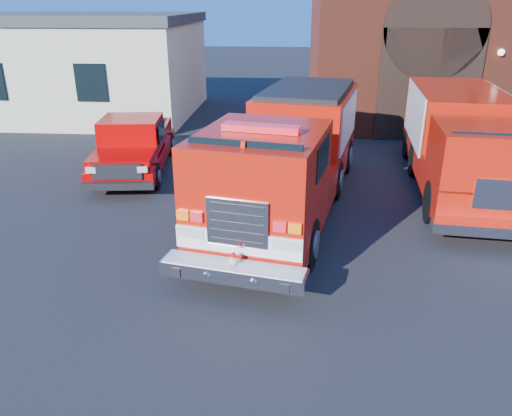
# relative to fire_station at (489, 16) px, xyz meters

# --- Properties ---
(ground) EXTENTS (100.00, 100.00, 0.00)m
(ground) POSITION_rel_fire_station_xyz_m (-8.99, -13.98, -4.25)
(ground) COLOR black
(ground) RESTS_ON ground
(parking_stripe_mid) EXTENTS (0.12, 3.00, 0.01)m
(parking_stripe_mid) POSITION_rel_fire_station_xyz_m (-2.49, -9.98, -4.25)
(parking_stripe_mid) COLOR yellow
(parking_stripe_mid) RESTS_ON ground
(parking_stripe_far) EXTENTS (0.12, 3.00, 0.01)m
(parking_stripe_far) POSITION_rel_fire_station_xyz_m (-2.49, -6.98, -4.25)
(parking_stripe_far) COLOR yellow
(parking_stripe_far) RESTS_ON ground
(fire_station) EXTENTS (15.20, 10.20, 8.45)m
(fire_station) POSITION_rel_fire_station_xyz_m (0.00, 0.00, 0.00)
(fire_station) COLOR maroon
(fire_station) RESTS_ON ground
(side_building) EXTENTS (10.20, 8.20, 4.35)m
(side_building) POSITION_rel_fire_station_xyz_m (-17.99, -0.99, -2.05)
(side_building) COLOR beige
(side_building) RESTS_ON ground
(fire_engine) EXTENTS (4.21, 9.13, 2.72)m
(fire_engine) POSITION_rel_fire_station_xyz_m (-8.39, -11.91, -2.85)
(fire_engine) COLOR black
(fire_engine) RESTS_ON ground
(pickup_truck) EXTENTS (2.43, 5.35, 1.69)m
(pickup_truck) POSITION_rel_fire_station_xyz_m (-13.12, -9.30, -3.45)
(pickup_truck) COLOR black
(pickup_truck) RESTS_ON ground
(secondary_truck) EXTENTS (3.18, 7.99, 2.53)m
(secondary_truck) POSITION_rel_fire_station_xyz_m (-3.74, -10.11, -2.88)
(secondary_truck) COLOR black
(secondary_truck) RESTS_ON ground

